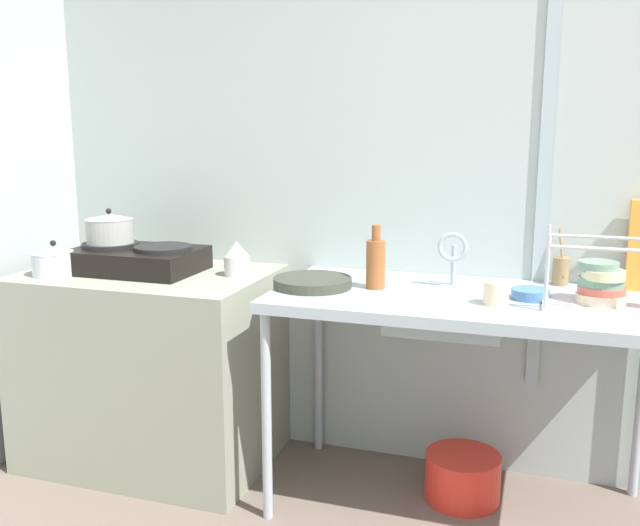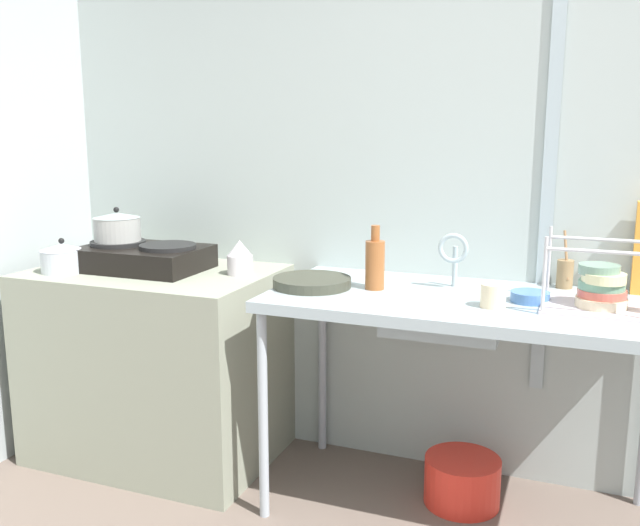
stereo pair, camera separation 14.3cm
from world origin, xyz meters
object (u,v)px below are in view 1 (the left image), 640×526
(faucet, at_px, (453,251))
(bottle_by_sink, at_px, (376,263))
(frying_pan, at_px, (313,282))
(small_bowl_on_drainboard, at_px, (530,294))
(percolator, at_px, (237,259))
(pot_beside_stove, at_px, (54,260))
(utensil_jar, at_px, (561,270))
(dish_rack, at_px, (601,288))
(cup_by_rack, at_px, (496,293))
(sink_basin, at_px, (445,312))
(stove, at_px, (137,259))
(pot_on_left_burner, at_px, (110,228))
(bucket_on_floor, at_px, (462,477))

(faucet, xyz_separation_m, bottle_by_sink, (-0.27, -0.11, -0.04))
(frying_pan, distance_m, small_bowl_on_drainboard, 0.79)
(percolator, relative_size, frying_pan, 0.48)
(pot_beside_stove, relative_size, utensil_jar, 0.83)
(frying_pan, bearing_deg, utensil_jar, 20.44)
(dish_rack, bearing_deg, utensil_jar, 112.55)
(percolator, height_order, bottle_by_sink, bottle_by_sink)
(small_bowl_on_drainboard, bearing_deg, cup_by_rack, -132.32)
(sink_basin, relative_size, small_bowl_on_drainboard, 3.07)
(stove, height_order, utensil_jar, utensil_jar)
(faucet, xyz_separation_m, cup_by_rack, (0.18, -0.23, -0.10))
(percolator, relative_size, small_bowl_on_drainboard, 1.07)
(bottle_by_sink, relative_size, utensil_jar, 1.11)
(stove, xyz_separation_m, dish_rack, (1.80, -0.01, 0.01))
(pot_beside_stove, bearing_deg, percolator, 17.81)
(pot_on_left_burner, relative_size, bottle_by_sink, 0.83)
(pot_on_left_burner, xyz_separation_m, small_bowl_on_drainboard, (1.70, 0.02, -0.16))
(faucet, relative_size, frying_pan, 0.71)
(sink_basin, relative_size, dish_rack, 1.11)
(bucket_on_floor, bearing_deg, frying_pan, -169.81)
(dish_rack, xyz_separation_m, small_bowl_on_drainboard, (-0.22, 0.03, -0.05))
(sink_basin, distance_m, dish_rack, 0.53)
(utensil_jar, bearing_deg, small_bowl_on_drainboard, -110.90)
(percolator, height_order, utensil_jar, utensil_jar)
(frying_pan, height_order, utensil_jar, utensil_jar)
(frying_pan, distance_m, cup_by_rack, 0.68)
(bottle_by_sink, height_order, bucket_on_floor, bottle_by_sink)
(percolator, height_order, frying_pan, percolator)
(stove, relative_size, small_bowl_on_drainboard, 3.94)
(stove, bearing_deg, cup_by_rack, -3.96)
(percolator, distance_m, faucet, 0.86)
(faucet, relative_size, cup_by_rack, 2.49)
(pot_beside_stove, xyz_separation_m, dish_rack, (2.08, 0.16, 0.00))
(dish_rack, xyz_separation_m, cup_by_rack, (-0.33, -0.09, -0.02))
(pot_beside_stove, height_order, dish_rack, dish_rack)
(stove, distance_m, cup_by_rack, 1.47)
(pot_on_left_burner, bearing_deg, small_bowl_on_drainboard, 0.65)
(pot_beside_stove, xyz_separation_m, sink_basin, (1.57, 0.15, -0.13))
(sink_basin, bearing_deg, dish_rack, 0.71)
(bottle_by_sink, bearing_deg, bucket_on_floor, 7.87)
(cup_by_rack, height_order, bucket_on_floor, cup_by_rack)
(stove, distance_m, dish_rack, 1.80)
(pot_on_left_burner, bearing_deg, utensil_jar, 9.02)
(percolator, relative_size, cup_by_rack, 1.67)
(cup_by_rack, distance_m, bucket_on_floor, 0.80)
(bottle_by_sink, height_order, utensil_jar, bottle_by_sink)
(frying_pan, bearing_deg, faucet, 18.72)
(pot_beside_stove, distance_m, faucet, 1.60)
(frying_pan, bearing_deg, bucket_on_floor, 10.19)
(small_bowl_on_drainboard, height_order, bottle_by_sink, bottle_by_sink)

